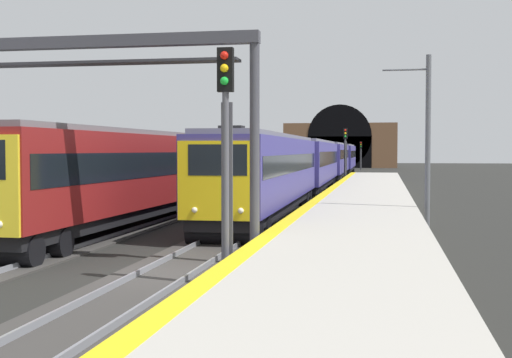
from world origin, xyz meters
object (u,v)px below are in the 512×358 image
Objects in this scene: train_main_approaching at (323,161)px; catenary_mast_near at (427,140)px; railway_signal_mid at (345,150)px; train_adjacent_platform at (191,167)px; railway_signal_far at (361,153)px; overhead_signal_gantry at (104,89)px; railway_signal_near at (226,145)px.

catenary_mast_near is (-34.35, -7.34, 1.42)m from train_main_approaching.
train_main_approaching is at bearing 12.07° from catenary_mast_near.
catenary_mast_near is at bearing 8.18° from railway_signal_mid.
railway_signal_mid is at bearing 167.90° from train_adjacent_platform.
overhead_signal_gantry is (-94.11, 4.43, 2.29)m from railway_signal_far.
overhead_signal_gantry reaches higher than railway_signal_mid.
railway_signal_near reaches higher than railway_signal_mid.
train_adjacent_platform is (-26.30, 5.17, 0.06)m from train_main_approaching.
overhead_signal_gantry is at bearing -125.21° from railway_signal_near.
railway_signal_mid is (51.61, -0.00, -0.18)m from railway_signal_near.
railway_signal_near is 0.62× the size of overhead_signal_gantry.
railway_signal_mid is at bearing 153.87° from train_main_approaching.
overhead_signal_gantry is (3.13, 4.43, 1.69)m from railway_signal_near.
catenary_mast_near is at bearing 11.42° from train_main_approaching.
train_main_approaching is 17.66× the size of railway_signal_far.
train_adjacent_platform is 14.94m from catenary_mast_near.
railway_signal_near reaches higher than train_main_approaching.
railway_signal_far is at bearing 177.22° from train_main_approaching.
overhead_signal_gantry is at bearing 9.02° from train_adjacent_platform.
railway_signal_far is at bearing -180.00° from railway_signal_near.
train_main_approaching is 4.40m from railway_signal_mid.
railway_signal_near is 1.23× the size of railway_signal_far.
railway_signal_mid is at bearing 0.00° from railway_signal_far.
train_adjacent_platform is 30.99m from railway_signal_mid.
overhead_signal_gantry reaches higher than train_adjacent_platform.
railway_signal_far is (49.49, -1.85, 0.54)m from train_main_approaching.
train_main_approaching is at bearing -25.49° from railway_signal_mid.
overhead_signal_gantry is at bearing -5.22° from railway_signal_mid.
train_adjacent_platform reaches higher than train_main_approaching.
railway_signal_near is (-47.74, -1.85, 1.14)m from train_main_approaching.
train_adjacent_platform is at bearing -11.76° from train_main_approaching.
railway_signal_near is 1.06× the size of railway_signal_mid.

